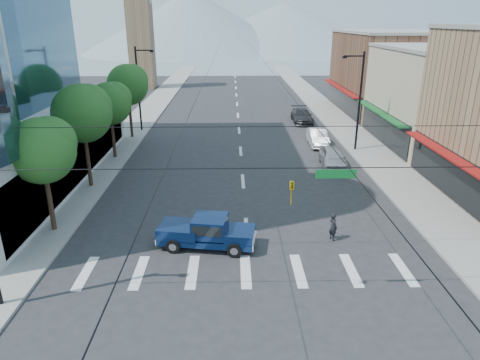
{
  "coord_description": "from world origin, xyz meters",
  "views": [
    {
      "loc": [
        -0.84,
        -16.52,
        11.55
      ],
      "look_at": [
        -0.38,
        6.27,
        3.0
      ],
      "focal_mm": 32.0,
      "sensor_mm": 36.0,
      "label": 1
    }
  ],
  "objects_px": {
    "pickup_truck": "(206,231)",
    "pedestrian": "(333,227)",
    "parked_car_near": "(333,157)",
    "parked_car_mid": "(318,137)",
    "parked_car_far": "(302,116)"
  },
  "relations": [
    {
      "from": "parked_car_near",
      "to": "parked_car_far",
      "type": "relative_size",
      "value": 0.88
    },
    {
      "from": "pickup_truck",
      "to": "pedestrian",
      "type": "height_order",
      "value": "pickup_truck"
    },
    {
      "from": "pedestrian",
      "to": "parked_car_near",
      "type": "height_order",
      "value": "parked_car_near"
    },
    {
      "from": "pedestrian",
      "to": "parked_car_far",
      "type": "bearing_deg",
      "value": -27.78
    },
    {
      "from": "pickup_truck",
      "to": "pedestrian",
      "type": "distance_m",
      "value": 7.03
    },
    {
      "from": "parked_car_mid",
      "to": "parked_car_far",
      "type": "height_order",
      "value": "parked_car_far"
    },
    {
      "from": "parked_car_near",
      "to": "parked_car_mid",
      "type": "distance_m",
      "value": 6.68
    },
    {
      "from": "pickup_truck",
      "to": "parked_car_near",
      "type": "relative_size",
      "value": 1.11
    },
    {
      "from": "pickup_truck",
      "to": "pedestrian",
      "type": "bearing_deg",
      "value": 14.06
    },
    {
      "from": "parked_car_mid",
      "to": "parked_car_far",
      "type": "distance_m",
      "value": 9.97
    },
    {
      "from": "pedestrian",
      "to": "parked_car_mid",
      "type": "height_order",
      "value": "pedestrian"
    },
    {
      "from": "parked_car_far",
      "to": "pedestrian",
      "type": "bearing_deg",
      "value": -94.64
    },
    {
      "from": "pickup_truck",
      "to": "parked_car_far",
      "type": "height_order",
      "value": "pickup_truck"
    },
    {
      "from": "parked_car_near",
      "to": "parked_car_mid",
      "type": "height_order",
      "value": "parked_car_near"
    },
    {
      "from": "parked_car_near",
      "to": "parked_car_far",
      "type": "distance_m",
      "value": 16.65
    }
  ]
}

